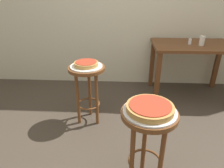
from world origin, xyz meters
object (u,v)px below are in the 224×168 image
Objects in this scene: stool_middle at (87,82)px; dining_table at (193,53)px; serving_plate_middle at (86,66)px; serving_plate_foreground at (150,111)px; condiment_shaker at (190,42)px; pizza_middle at (86,64)px; stool_foreground at (148,132)px; pizza_foreground at (150,108)px; cup_near_edge at (202,41)px.

stool_middle is 1.51m from dining_table.
serving_plate_middle is (-0.00, 0.00, 0.18)m from stool_middle.
serving_plate_foreground is 4.95× the size of condiment_shaker.
dining_table reaches higher than pizza_middle.
pizza_middle is 1.51m from dining_table.
pizza_foreground reaches higher than stool_foreground.
dining_table is (1.33, 0.72, -0.08)m from pizza_middle.
stool_middle is 0.21m from pizza_middle.
cup_near_edge is (0.82, 1.47, 0.31)m from stool_foreground.
pizza_foreground is at bearing -55.42° from stool_middle.
dining_table is at bearing 63.98° from pizza_foreground.
condiment_shaker is at bearing 160.66° from cup_near_edge.
stool_middle is at bearing 124.58° from serving_plate_foreground.
pizza_foreground is at bearing -119.17° from cup_near_edge.
dining_table is at bearing 63.98° from serving_plate_foreground.
pizza_middle is at bearing 135.00° from serving_plate_middle.
stool_foreground is 1.01m from stool_middle.
serving_plate_foreground is 1.45× the size of pizza_middle.
condiment_shaker is at bearing -157.05° from dining_table.
stool_foreground is 0.18m from serving_plate_foreground.
pizza_middle is at bearing 124.58° from stool_foreground.
serving_plate_foreground reaches higher than stool_middle.
pizza_foreground is 1.28× the size of pizza_middle.
serving_plate_middle is 2.82× the size of cup_near_edge.
stool_foreground is 9.14× the size of condiment_shaker.
pizza_foreground is 0.48× the size of stool_middle.
serving_plate_foreground is 1.67m from condiment_shaker.
stool_foreground is at bearing -55.42° from serving_plate_middle.
condiment_shaker is (-0.13, 0.05, -0.02)m from cup_near_edge.
stool_middle is at bearing -151.61° from dining_table.
condiment_shaker is (-0.07, -0.03, 0.16)m from dining_table.
condiment_shaker is (1.26, 0.69, 0.08)m from pizza_middle.
pizza_foreground is at bearing -55.42° from serving_plate_middle.
dining_table is at bearing 28.39° from stool_middle.
stool_middle is 0.18m from serving_plate_middle.
dining_table reaches higher than pizza_foreground.
serving_plate_middle is (-0.57, 0.83, -0.03)m from pizza_foreground.
pizza_foreground reaches higher than serving_plate_middle.
cup_near_edge reaches higher than stool_foreground.
stool_foreground is 0.21m from pizza_foreground.
dining_table is at bearing 28.39° from serving_plate_middle.
pizza_foreground reaches higher than serving_plate_foreground.
pizza_middle reaches higher than serving_plate_middle.
serving_plate_middle is at bearing -155.30° from cup_near_edge.
pizza_middle is at bearing 135.00° from stool_middle.
condiment_shaker reaches higher than dining_table.
dining_table is 0.21m from cup_near_edge.
dining_table is at bearing 22.95° from condiment_shaker.
serving_plate_foreground is 1.69m from cup_near_edge.
stool_middle is 9.14× the size of condiment_shaker.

